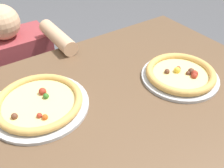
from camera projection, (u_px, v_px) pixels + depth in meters
The scene contains 4 objects.
dining_table at pixel (105, 124), 0.97m from camera, with size 1.39×0.87×0.75m.
pizza_near at pixel (180, 74), 1.01m from camera, with size 0.30×0.30×0.04m.
pizza_far at pixel (39, 103), 0.88m from camera, with size 0.34×0.34×0.04m.
diner_seated at pixel (21, 90), 1.52m from camera, with size 0.44×0.53×0.91m.
Camera 1 is at (-0.35, -0.57, 1.37)m, focal length 41.47 mm.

